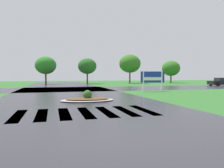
# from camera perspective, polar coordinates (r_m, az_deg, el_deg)

# --- Properties ---
(ground_plane) EXTENTS (120.00, 120.00, 0.10)m
(ground_plane) POSITION_cam_1_polar(r_m,az_deg,el_deg) (5.18, 0.51, -16.28)
(ground_plane) COLOR #2D6628
(asphalt_roadway) EXTENTS (10.17, 80.00, 0.01)m
(asphalt_roadway) POSITION_cam_1_polar(r_m,az_deg,el_deg) (14.86, -10.18, -3.91)
(asphalt_roadway) COLOR #2B2B30
(asphalt_roadway) RESTS_ON ground
(asphalt_cross_road) EXTENTS (90.00, 9.16, 0.01)m
(asphalt_cross_road) POSITION_cam_1_polar(r_m,az_deg,el_deg) (25.67, -12.42, -1.34)
(asphalt_cross_road) COLOR #2B2B30
(asphalt_cross_road) RESTS_ON ground
(crosswalk_stripes) EXTENTS (5.85, 3.00, 0.01)m
(crosswalk_stripes) POSITION_cam_1_polar(r_m,az_deg,el_deg) (9.38, -7.02, -7.52)
(crosswalk_stripes) COLOR white
(crosswalk_stripes) RESTS_ON ground
(estate_billboard) EXTENTS (2.38, 0.53, 2.05)m
(estate_billboard) POSITION_cam_1_polar(r_m,az_deg,el_deg) (21.88, 10.71, 1.55)
(estate_billboard) COLOR white
(estate_billboard) RESTS_ON ground
(median_island) EXTENTS (3.34, 2.05, 0.68)m
(median_island) POSITION_cam_1_polar(r_m,az_deg,el_deg) (13.59, -6.53, -3.94)
(median_island) COLOR #9E9B93
(median_island) RESTS_ON ground
(car_dark_suv) EXTENTS (4.71, 2.43, 1.25)m
(car_dark_suv) POSITION_cam_1_polar(r_m,az_deg,el_deg) (37.88, 27.42, 0.48)
(car_dark_suv) COLOR black
(car_dark_suv) RESTS_ON ground
(background_treeline) EXTENTS (47.83, 6.00, 5.99)m
(background_treeline) POSITION_cam_1_polar(r_m,az_deg,el_deg) (41.88, -11.85, 5.10)
(background_treeline) COLOR #4C3823
(background_treeline) RESTS_ON ground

